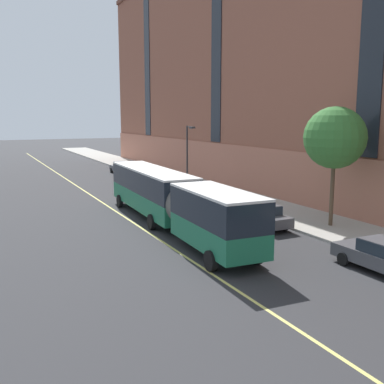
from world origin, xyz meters
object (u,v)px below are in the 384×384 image
object	(u,v)px
street_tree_mid_block	(335,138)
street_lamp	(188,150)
parked_car_black_0	(184,189)
parked_car_darkgray_2	(262,215)
parked_car_darkgray_5	(121,168)
parked_car_darkgray_1	(141,174)
parked_car_darkgray_3	(382,256)
fire_hydrant	(222,197)
city_bus	(170,197)

from	to	relation	value
street_tree_mid_block	street_lamp	bearing A→B (deg)	96.92
parked_car_black_0	parked_car_darkgray_2	distance (m)	12.41
parked_car_darkgray_2	parked_car_darkgray_5	xyz separation A→B (m)	(0.11, 31.18, 0.00)
parked_car_darkgray_2	street_tree_mid_block	xyz separation A→B (m)	(4.02, -2.06, 5.06)
parked_car_darkgray_1	parked_car_darkgray_3	xyz separation A→B (m)	(-0.15, -33.65, 0.00)
street_tree_mid_block	parked_car_darkgray_3	bearing A→B (deg)	-117.60
street_tree_mid_block	fire_hydrant	distance (m)	11.90
parked_car_darkgray_3	street_lamp	distance (m)	25.14
parked_car_black_0	parked_car_darkgray_2	xyz separation A→B (m)	(-0.12, -12.41, -0.00)
parked_car_darkgray_5	street_tree_mid_block	distance (m)	33.85
parked_car_darkgray_2	parked_car_darkgray_5	distance (m)	31.18
street_tree_mid_block	street_lamp	size ratio (longest dim) A/B	1.24
street_lamp	fire_hydrant	size ratio (longest dim) A/B	8.58
city_bus	parked_car_darkgray_1	distance (m)	22.40
parked_car_darkgray_1	parked_car_darkgray_3	distance (m)	33.65
city_bus	parked_car_darkgray_5	bearing A→B (deg)	79.01
fire_hydrant	parked_car_darkgray_2	bearing A→B (deg)	-102.34
street_tree_mid_block	street_lamp	distance (m)	17.49
street_lamp	fire_hydrant	bearing A→B (deg)	-90.84
parked_car_black_0	street_lamp	world-z (taller)	street_lamp
parked_car_darkgray_1	street_tree_mid_block	distance (m)	26.82
street_lamp	fire_hydrant	distance (m)	7.70
parked_car_darkgray_1	street_tree_mid_block	xyz separation A→B (m)	(3.82, -26.05, 5.06)
fire_hydrant	parked_car_darkgray_1	bearing A→B (deg)	95.94
city_bus	parked_car_black_0	size ratio (longest dim) A/B	4.16
city_bus	parked_car_darkgray_3	world-z (taller)	city_bus
parked_car_darkgray_2	city_bus	bearing A→B (deg)	156.70
parked_car_black_0	parked_car_darkgray_5	distance (m)	18.77
parked_car_black_0	fire_hydrant	distance (m)	4.42
parked_car_black_0	parked_car_darkgray_3	distance (m)	22.07
parked_car_darkgray_1	street_lamp	bearing A→B (deg)	-78.87
fire_hydrant	parked_car_darkgray_3	bearing A→B (deg)	-95.64
parked_car_darkgray_3	parked_car_darkgray_5	bearing A→B (deg)	89.91
city_bus	parked_car_darkgray_2	distance (m)	6.10
city_bus	fire_hydrant	bearing A→B (deg)	39.28
parked_car_darkgray_3	city_bus	bearing A→B (deg)	114.71
parked_car_black_0	parked_car_darkgray_2	size ratio (longest dim) A/B	1.04
city_bus	street_lamp	size ratio (longest dim) A/B	3.24
parked_car_black_0	parked_car_darkgray_5	size ratio (longest dim) A/B	1.02
city_bus	street_tree_mid_block	world-z (taller)	street_tree_mid_block
parked_car_darkgray_2	fire_hydrant	size ratio (longest dim) A/B	6.46
city_bus	street_tree_mid_block	bearing A→B (deg)	-24.97
parked_car_darkgray_5	fire_hydrant	world-z (taller)	parked_car_darkgray_5
parked_car_darkgray_1	parked_car_darkgray_2	xyz separation A→B (m)	(-0.20, -23.99, 0.00)
parked_car_darkgray_5	street_lamp	distance (m)	16.40
parked_car_darkgray_3	street_tree_mid_block	bearing A→B (deg)	62.40
parked_car_darkgray_2	street_tree_mid_block	world-z (taller)	street_tree_mid_block
parked_car_darkgray_2	street_tree_mid_block	size ratio (longest dim) A/B	0.61
parked_car_darkgray_2	parked_car_darkgray_3	world-z (taller)	same
parked_car_darkgray_2	street_tree_mid_block	bearing A→B (deg)	-27.17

